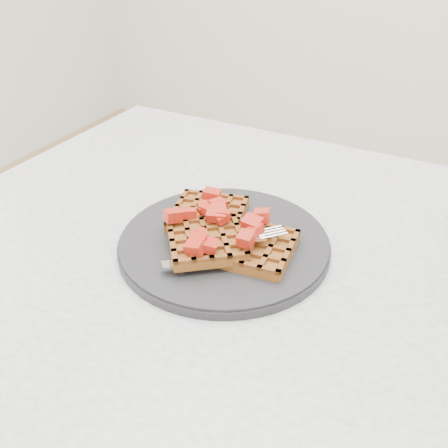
# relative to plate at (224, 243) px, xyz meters

# --- Properties ---
(table) EXTENTS (1.20, 0.80, 0.75)m
(table) POSITION_rel_plate_xyz_m (0.14, 0.03, -0.12)
(table) COLOR silver
(table) RESTS_ON ground
(plate) EXTENTS (0.30, 0.30, 0.02)m
(plate) POSITION_rel_plate_xyz_m (0.00, 0.00, 0.00)
(plate) COLOR black
(plate) RESTS_ON table
(waffles) EXTENTS (0.21, 0.21, 0.03)m
(waffles) POSITION_rel_plate_xyz_m (0.00, -0.00, 0.02)
(waffles) COLOR brown
(waffles) RESTS_ON plate
(strawberry_pile) EXTENTS (0.15, 0.15, 0.02)m
(strawberry_pile) POSITION_rel_plate_xyz_m (0.00, 0.00, 0.05)
(strawberry_pile) COLOR #8D0C03
(strawberry_pile) RESTS_ON waffles
(fork) EXTENTS (0.14, 0.15, 0.02)m
(fork) POSITION_rel_plate_xyz_m (0.03, -0.03, 0.02)
(fork) COLOR silver
(fork) RESTS_ON plate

